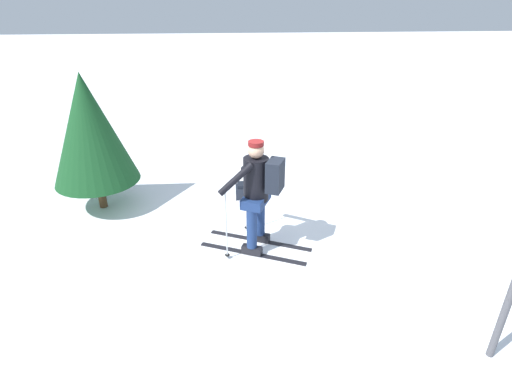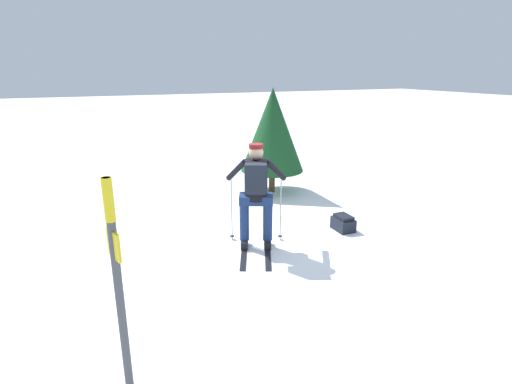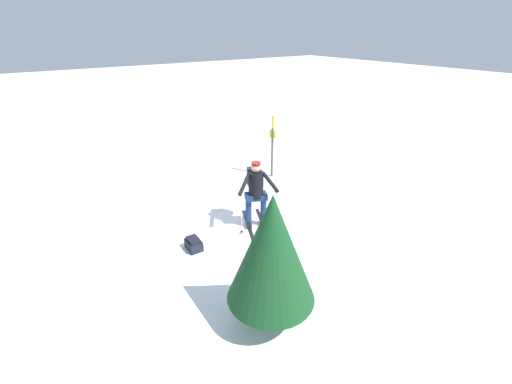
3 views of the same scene
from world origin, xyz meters
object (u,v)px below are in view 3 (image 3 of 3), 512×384
object	(u,v)px
dropped_backpack	(194,244)
skier	(256,190)
trail_marker	(272,142)
pine_tree	(272,249)

from	to	relation	value
dropped_backpack	skier	bearing A→B (deg)	-88.35
skier	trail_marker	xyz separation A→B (m)	(2.26, -2.24, 0.19)
trail_marker	pine_tree	bearing A→B (deg)	142.22
skier	trail_marker	world-z (taller)	trail_marker
skier	trail_marker	size ratio (longest dim) A/B	0.85
dropped_backpack	pine_tree	distance (m)	2.93
skier	trail_marker	bearing A→B (deg)	-44.75
dropped_backpack	pine_tree	xyz separation A→B (m)	(-2.61, -0.15, 1.32)
dropped_backpack	trail_marker	size ratio (longest dim) A/B	0.21
skier	pine_tree	bearing A→B (deg)	149.39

